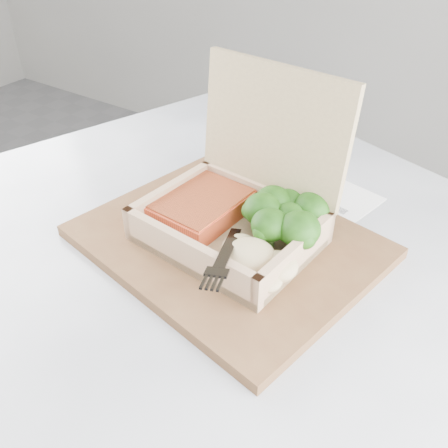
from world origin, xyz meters
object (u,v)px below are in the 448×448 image
Objects in this scene: paper_cup at (232,102)px; takeout_container at (243,198)px; serving_tray at (227,242)px; cafe_table at (196,364)px.

takeout_container is at bearing -54.47° from paper_cup.
takeout_container is 0.32m from paper_cup.
paper_cup is (-0.18, 0.26, -0.01)m from takeout_container.
cafe_table is at bearing -115.11° from serving_tray.
serving_tray is 1.59× the size of takeout_container.
paper_cup is at bearing 122.26° from serving_tray.
takeout_container reaches higher than paper_cup.
cafe_table is 0.26m from takeout_container.
cafe_table is 0.43m from paper_cup.
cafe_table is 4.89× the size of takeout_container.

